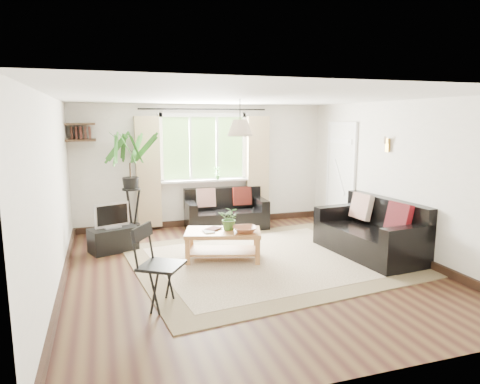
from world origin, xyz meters
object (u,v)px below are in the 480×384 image
object	(u,v)px
sofa_back	(226,210)
coffee_table	(223,245)
palm_stand	(131,184)
folding_chair	(162,267)
sofa_right	(369,229)
tv_stand	(113,239)

from	to	relation	value
sofa_back	coffee_table	size ratio (longest dim) A/B	1.38
coffee_table	palm_stand	world-z (taller)	palm_stand
sofa_back	palm_stand	size ratio (longest dim) A/B	0.81
palm_stand	folding_chair	world-z (taller)	palm_stand
sofa_back	sofa_right	distance (m)	2.84
coffee_table	tv_stand	world-z (taller)	coffee_table
tv_stand	palm_stand	world-z (taller)	palm_stand
palm_stand	coffee_table	bearing A→B (deg)	-56.41
tv_stand	folding_chair	distance (m)	2.40
sofa_back	palm_stand	world-z (taller)	palm_stand
coffee_table	palm_stand	size ratio (longest dim) A/B	0.59
sofa_right	coffee_table	xyz separation A→B (m)	(-2.23, 0.48, -0.19)
tv_stand	folding_chair	world-z (taller)	folding_chair
sofa_right	folding_chair	distance (m)	3.45
sofa_right	coffee_table	world-z (taller)	sofa_right
palm_stand	folding_chair	distance (m)	3.22
coffee_table	folding_chair	size ratio (longest dim) A/B	1.19
sofa_right	folding_chair	bearing A→B (deg)	-80.97
sofa_back	palm_stand	bearing A→B (deg)	-177.26
sofa_back	tv_stand	size ratio (longest dim) A/B	2.15
sofa_right	coffee_table	distance (m)	2.29
coffee_table	folding_chair	bearing A→B (deg)	-128.90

